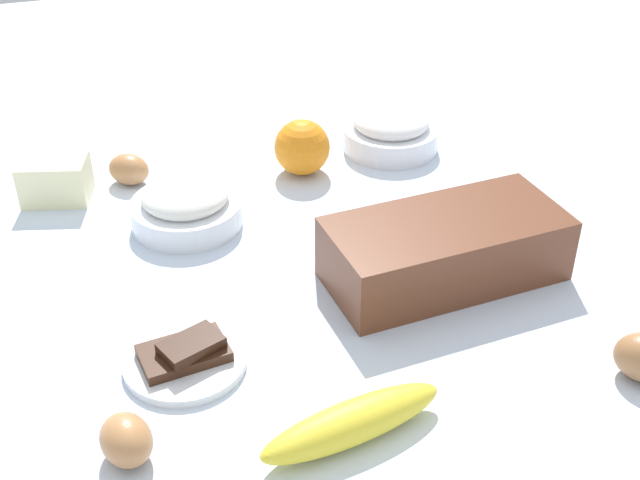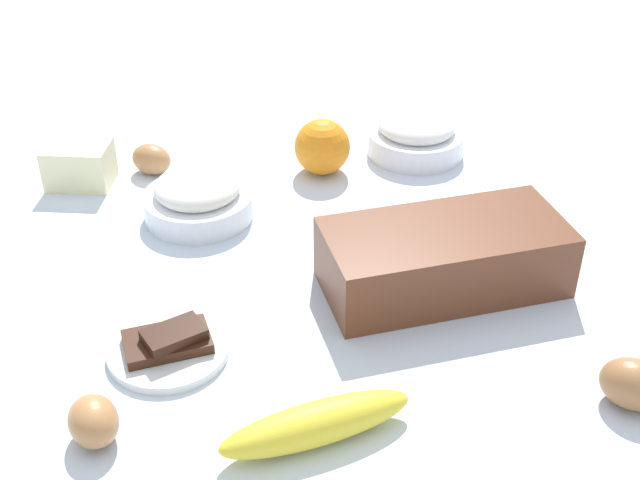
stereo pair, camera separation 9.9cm
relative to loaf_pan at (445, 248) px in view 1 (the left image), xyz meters
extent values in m
cube|color=silver|center=(-0.13, 0.06, -0.05)|extent=(2.40, 2.40, 0.02)
cube|color=brown|center=(0.00, 0.00, 0.00)|extent=(0.29, 0.15, 0.08)
cube|color=black|center=(0.00, 0.00, 0.00)|extent=(0.28, 0.14, 0.07)
cylinder|color=white|center=(-0.27, 0.21, -0.02)|extent=(0.15, 0.15, 0.03)
torus|color=white|center=(-0.27, 0.21, -0.01)|extent=(0.15, 0.15, 0.01)
ellipsoid|color=white|center=(-0.27, 0.21, 0.00)|extent=(0.11, 0.11, 0.04)
cylinder|color=white|center=(0.07, 0.33, -0.02)|extent=(0.15, 0.15, 0.04)
torus|color=white|center=(0.07, 0.33, -0.01)|extent=(0.15, 0.15, 0.01)
ellipsoid|color=white|center=(0.07, 0.33, 0.01)|extent=(0.12, 0.12, 0.04)
ellipsoid|color=yellow|center=(-0.19, -0.21, -0.02)|extent=(0.19, 0.08, 0.04)
sphere|color=orange|center=(-0.09, 0.30, 0.00)|extent=(0.08, 0.08, 0.08)
cube|color=#F4EDB2|center=(-0.43, 0.33, -0.01)|extent=(0.10, 0.09, 0.06)
ellipsoid|color=#B87C4B|center=(-0.40, -0.17, -0.02)|extent=(0.06, 0.07, 0.05)
ellipsoid|color=#B77C4B|center=(-0.33, 0.35, -0.02)|extent=(0.07, 0.07, 0.04)
cylinder|color=white|center=(-0.32, -0.06, -0.04)|extent=(0.13, 0.13, 0.01)
cube|color=#381E11|center=(-0.32, -0.06, -0.03)|extent=(0.10, 0.07, 0.01)
cube|color=black|center=(-0.32, -0.07, -0.01)|extent=(0.07, 0.06, 0.01)
camera|label=1|loc=(-0.39, -0.73, 0.55)|focal=46.53mm
camera|label=2|loc=(-0.29, -0.75, 0.55)|focal=46.53mm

